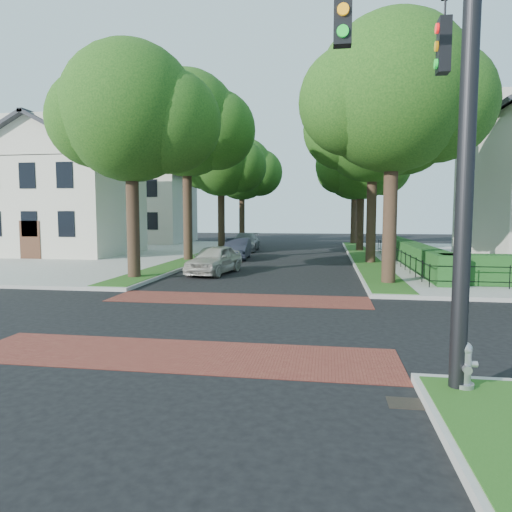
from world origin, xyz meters
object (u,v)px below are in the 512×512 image
(parked_car_front, at_px, (214,259))
(fire_hydrant, at_px, (464,365))
(parked_car_rear, at_px, (245,242))
(traffic_signal, at_px, (450,100))
(parked_car_middle, at_px, (237,249))

(parked_car_front, relative_size, fire_hydrant, 5.36)
(parked_car_front, bearing_deg, parked_car_rear, 103.39)
(traffic_signal, relative_size, parked_car_middle, 1.91)
(traffic_signal, relative_size, parked_car_rear, 1.61)
(traffic_signal, height_order, parked_car_rear, traffic_signal)
(parked_car_front, bearing_deg, parked_car_middle, 101.87)
(parked_car_front, distance_m, parked_car_rear, 14.14)
(traffic_signal, height_order, parked_car_front, traffic_signal)
(traffic_signal, height_order, fire_hydrant, traffic_signal)
(parked_car_front, xyz_separation_m, parked_car_middle, (-0.34, 7.58, -0.03))
(parked_car_middle, distance_m, fire_hydrant, 23.33)
(traffic_signal, xyz_separation_m, parked_car_front, (-7.39, 14.13, -3.99))
(parked_car_rear, bearing_deg, parked_car_middle, -86.74)
(traffic_signal, xyz_separation_m, parked_car_middle, (-7.73, 21.71, -4.02))
(parked_car_rear, bearing_deg, traffic_signal, -76.03)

